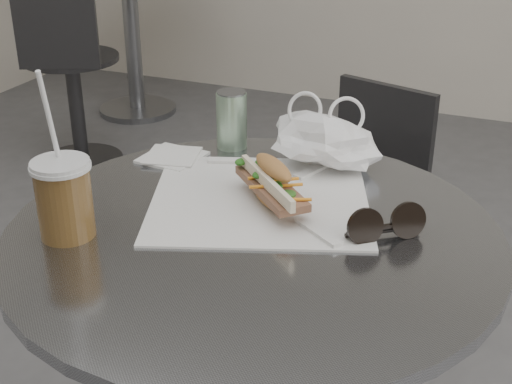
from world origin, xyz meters
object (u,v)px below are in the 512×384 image
at_px(bg_chair, 72,92).
at_px(drink_can, 232,120).
at_px(cafe_table, 253,371).
at_px(chair_far, 352,230).
at_px(bg_table, 131,24).
at_px(sunglasses, 386,226).
at_px(banh_mi, 272,184).
at_px(iced_coffee, 64,197).

height_order(bg_chair, drink_can, drink_can).
bearing_deg(drink_can, bg_chair, 137.27).
xyz_separation_m(cafe_table, chair_far, (-0.05, 0.81, -0.15)).
bearing_deg(bg_chair, chair_far, -49.99).
relative_size(bg_chair, drink_can, 6.78).
height_order(bg_table, sunglasses, sunglasses).
bearing_deg(banh_mi, bg_chair, -179.40).
bearing_deg(bg_table, bg_chair, -78.69).
height_order(banh_mi, sunglasses, banh_mi).
bearing_deg(sunglasses, bg_table, 90.26).
height_order(banh_mi, iced_coffee, iced_coffee).
bearing_deg(iced_coffee, bg_table, 120.18).
distance_m(banh_mi, iced_coffee, 0.32).
relative_size(banh_mi, iced_coffee, 0.86).
distance_m(sunglasses, drink_can, 0.44).
xyz_separation_m(cafe_table, bg_table, (-1.60, 2.20, -0.00)).
bearing_deg(sunglasses, cafe_table, 154.31).
bearing_deg(chair_far, bg_chair, -8.11).
height_order(cafe_table, bg_table, same).
xyz_separation_m(chair_far, drink_can, (-0.12, -0.52, 0.48)).
bearing_deg(sunglasses, bg_chair, 99.47).
relative_size(cafe_table, banh_mi, 3.44).
distance_m(cafe_table, drink_can, 0.47).
relative_size(bg_table, iced_coffee, 2.87).
bearing_deg(cafe_table, chair_far, 93.47).
bearing_deg(cafe_table, banh_mi, 91.67).
bearing_deg(bg_table, iced_coffee, -59.82).
bearing_deg(banh_mi, bg_table, 171.51).
xyz_separation_m(cafe_table, banh_mi, (-0.00, 0.08, 0.31)).
xyz_separation_m(bg_chair, banh_mi, (1.45, -1.40, 0.44)).
xyz_separation_m(bg_chair, drink_can, (1.29, -1.19, 0.46)).
bearing_deg(bg_table, chair_far, -41.82).
bearing_deg(banh_mi, drink_can, 173.10).
bearing_deg(chair_far, bg_table, -24.52).
height_order(banh_mi, drink_can, drink_can).
xyz_separation_m(bg_table, bg_chair, (0.14, -0.72, -0.12)).
bearing_deg(sunglasses, iced_coffee, 161.75).
relative_size(sunglasses, drink_can, 0.99).
bearing_deg(iced_coffee, banh_mi, 40.20).
distance_m(bg_chair, sunglasses, 2.22).
xyz_separation_m(bg_chair, sunglasses, (1.65, -1.43, 0.42)).
height_order(bg_table, banh_mi, banh_mi).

